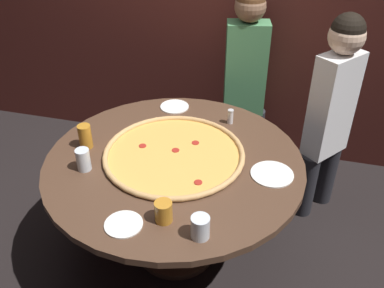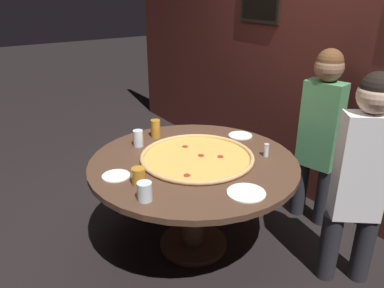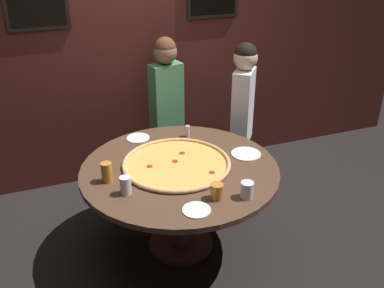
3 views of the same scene
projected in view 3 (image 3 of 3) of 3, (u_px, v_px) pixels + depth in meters
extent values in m
plane|color=black|center=(181.00, 245.00, 3.53)|extent=(24.00, 24.00, 0.00)
cube|color=#4C1E19|center=(133.00, 50.00, 4.05)|extent=(6.40, 0.06, 2.60)
cube|color=black|center=(36.00, 6.00, 3.56)|extent=(0.52, 0.02, 0.40)
cube|color=#936B5B|center=(37.00, 6.00, 3.56)|extent=(0.46, 0.01, 0.34)
cylinder|color=#4C3323|center=(180.00, 169.00, 3.20)|extent=(1.48, 1.48, 0.04)
cylinder|color=#4C3323|center=(180.00, 210.00, 3.37)|extent=(0.16, 0.16, 0.70)
cylinder|color=#4C3323|center=(181.00, 243.00, 3.52)|extent=(0.52, 0.52, 0.04)
cylinder|color=#E5A84C|center=(177.00, 164.00, 3.22)|extent=(0.78, 0.78, 0.01)
torus|color=tan|center=(177.00, 163.00, 3.21)|extent=(0.82, 0.82, 0.03)
cylinder|color=#A8281E|center=(150.00, 166.00, 3.17)|extent=(0.04, 0.04, 0.00)
cylinder|color=#A8281E|center=(175.00, 161.00, 3.24)|extent=(0.04, 0.04, 0.00)
cylinder|color=#A8281E|center=(182.00, 153.00, 3.36)|extent=(0.04, 0.04, 0.00)
cylinder|color=#A8281E|center=(212.00, 172.00, 3.09)|extent=(0.04, 0.04, 0.00)
cylinder|color=silver|center=(126.00, 185.00, 2.85)|extent=(0.08, 0.08, 0.13)
cylinder|color=#BC7A23|center=(107.00, 172.00, 2.98)|extent=(0.08, 0.08, 0.15)
cylinder|color=#BC7A23|center=(217.00, 191.00, 2.80)|extent=(0.09, 0.09, 0.11)
cylinder|color=silver|center=(247.00, 190.00, 2.81)|extent=(0.09, 0.09, 0.11)
cylinder|color=white|center=(246.00, 154.00, 3.37)|extent=(0.23, 0.23, 0.01)
cylinder|color=white|center=(138.00, 138.00, 3.62)|extent=(0.20, 0.20, 0.01)
cylinder|color=white|center=(196.00, 210.00, 2.70)|extent=(0.18, 0.18, 0.01)
cylinder|color=silver|center=(187.00, 132.00, 3.64)|extent=(0.04, 0.04, 0.08)
cylinder|color=#B7B7BC|center=(187.00, 126.00, 3.62)|extent=(0.04, 0.04, 0.01)
cylinder|color=#232328|center=(178.00, 153.00, 4.43)|extent=(0.16, 0.16, 0.51)
cylinder|color=#232328|center=(158.00, 158.00, 4.32)|extent=(0.16, 0.16, 0.51)
cube|color=#4C8C59|center=(167.00, 100.00, 4.10)|extent=(0.33, 0.22, 0.71)
sphere|color=#8C664C|center=(165.00, 52.00, 3.89)|extent=(0.22, 0.22, 0.22)
sphere|color=brown|center=(165.00, 48.00, 3.87)|extent=(0.20, 0.20, 0.20)
cylinder|color=#232328|center=(242.00, 157.00, 4.34)|extent=(0.19, 0.19, 0.50)
cylinder|color=#232328|center=(237.00, 168.00, 4.15)|extent=(0.19, 0.19, 0.50)
cube|color=white|center=(243.00, 106.00, 3.97)|extent=(0.31, 0.34, 0.70)
sphere|color=beige|center=(246.00, 58.00, 3.76)|extent=(0.22, 0.22, 0.22)
sphere|color=black|center=(246.00, 54.00, 3.74)|extent=(0.20, 0.20, 0.20)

